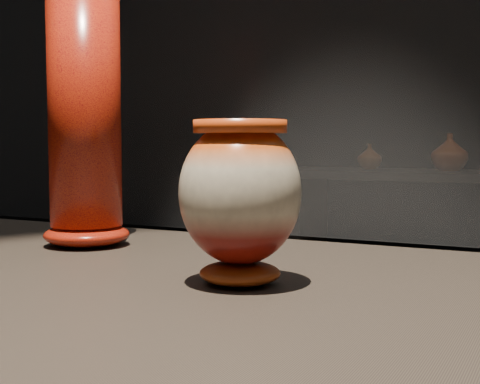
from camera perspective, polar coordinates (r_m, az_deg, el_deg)
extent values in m
cube|color=black|center=(0.76, 6.55, -10.83)|extent=(2.00, 0.80, 0.05)
ellipsoid|color=maroon|center=(0.81, 0.00, -6.93)|extent=(0.10, 0.10, 0.03)
ellipsoid|color=beige|center=(0.80, 0.00, -0.08)|extent=(0.15, 0.15, 0.17)
cylinder|color=#E25415|center=(0.80, 0.00, 5.61)|extent=(0.11, 0.11, 0.02)
ellipsoid|color=#B92C0C|center=(1.14, -12.94, -3.57)|extent=(0.15, 0.15, 0.04)
cylinder|color=#B92C0C|center=(1.13, -13.13, 7.26)|extent=(0.13, 0.13, 0.40)
cube|color=black|center=(4.08, 17.11, 1.38)|extent=(2.00, 0.60, 0.05)
cube|color=black|center=(4.35, 5.83, -4.24)|extent=(0.08, 0.50, 0.85)
imported|color=#A04B17|center=(4.20, 10.99, 2.99)|extent=(0.21, 0.21, 0.16)
imported|color=maroon|center=(4.07, 17.45, 3.25)|extent=(0.27, 0.27, 0.22)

